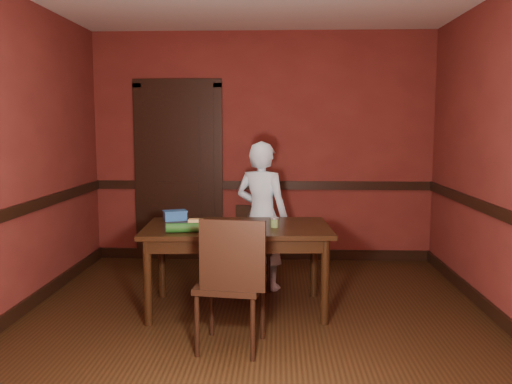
# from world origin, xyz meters

# --- Properties ---
(floor) EXTENTS (4.00, 4.50, 0.01)m
(floor) POSITION_xyz_m (0.00, 0.00, 0.00)
(floor) COLOR black
(floor) RESTS_ON ground
(wall_back) EXTENTS (4.00, 0.02, 2.70)m
(wall_back) POSITION_xyz_m (0.00, 2.25, 1.35)
(wall_back) COLOR maroon
(wall_back) RESTS_ON ground
(wall_front) EXTENTS (4.00, 0.02, 2.70)m
(wall_front) POSITION_xyz_m (0.00, -2.25, 1.35)
(wall_front) COLOR maroon
(wall_front) RESTS_ON ground
(wall_left) EXTENTS (0.02, 4.50, 2.70)m
(wall_left) POSITION_xyz_m (-2.00, 0.00, 1.35)
(wall_left) COLOR maroon
(wall_left) RESTS_ON ground
(dado_back) EXTENTS (4.00, 0.03, 0.10)m
(dado_back) POSITION_xyz_m (0.00, 2.23, 0.90)
(dado_back) COLOR black
(dado_back) RESTS_ON ground
(dado_left) EXTENTS (0.03, 4.50, 0.10)m
(dado_left) POSITION_xyz_m (-1.99, 0.00, 0.90)
(dado_left) COLOR black
(dado_left) RESTS_ON ground
(dado_right) EXTENTS (0.03, 4.50, 0.10)m
(dado_right) POSITION_xyz_m (1.99, 0.00, 0.90)
(dado_right) COLOR black
(dado_right) RESTS_ON ground
(baseboard_back) EXTENTS (4.00, 0.03, 0.12)m
(baseboard_back) POSITION_xyz_m (0.00, 2.23, 0.06)
(baseboard_back) COLOR black
(baseboard_back) RESTS_ON ground
(baseboard_left) EXTENTS (0.03, 4.50, 0.12)m
(baseboard_left) POSITION_xyz_m (-1.99, 0.00, 0.06)
(baseboard_left) COLOR black
(baseboard_left) RESTS_ON ground
(baseboard_right) EXTENTS (0.03, 4.50, 0.12)m
(baseboard_right) POSITION_xyz_m (1.99, 0.00, 0.06)
(baseboard_right) COLOR black
(baseboard_right) RESTS_ON ground
(door) EXTENTS (1.05, 0.07, 2.20)m
(door) POSITION_xyz_m (-1.00, 2.22, 1.09)
(door) COLOR black
(door) RESTS_ON ground
(dining_table) EXTENTS (1.64, 0.98, 0.75)m
(dining_table) POSITION_xyz_m (-0.17, 0.42, 0.37)
(dining_table) COLOR black
(dining_table) RESTS_ON floor
(chair_far) EXTENTS (0.43, 0.43, 0.80)m
(chair_far) POSITION_xyz_m (-0.03, 1.09, 0.40)
(chair_far) COLOR black
(chair_far) RESTS_ON floor
(chair_near) EXTENTS (0.51, 0.51, 0.98)m
(chair_near) POSITION_xyz_m (-0.15, -0.40, 0.49)
(chair_near) COLOR black
(chair_near) RESTS_ON floor
(person) EXTENTS (0.62, 0.52, 1.46)m
(person) POSITION_xyz_m (0.03, 1.07, 0.73)
(person) COLOR #C0E3F3
(person) RESTS_ON floor
(sandwich_plate) EXTENTS (0.24, 0.24, 0.06)m
(sandwich_plate) POSITION_xyz_m (-0.13, 0.34, 0.76)
(sandwich_plate) COLOR white
(sandwich_plate) RESTS_ON dining_table
(sauce_jar) EXTENTS (0.07, 0.07, 0.09)m
(sauce_jar) POSITION_xyz_m (0.16, 0.36, 0.79)
(sauce_jar) COLOR #5E8443
(sauce_jar) RESTS_ON dining_table
(cheese_saucer) EXTENTS (0.17, 0.17, 0.05)m
(cheese_saucer) POSITION_xyz_m (-0.53, 0.44, 0.77)
(cheese_saucer) COLOR white
(cheese_saucer) RESTS_ON dining_table
(food_tub) EXTENTS (0.25, 0.21, 0.09)m
(food_tub) POSITION_xyz_m (-0.76, 0.69, 0.79)
(food_tub) COLOR blue
(food_tub) RESTS_ON dining_table
(wrapped_veg) EXTENTS (0.29, 0.12, 0.08)m
(wrapped_veg) POSITION_xyz_m (-0.58, 0.11, 0.78)
(wrapped_veg) COLOR #1B501A
(wrapped_veg) RESTS_ON dining_table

